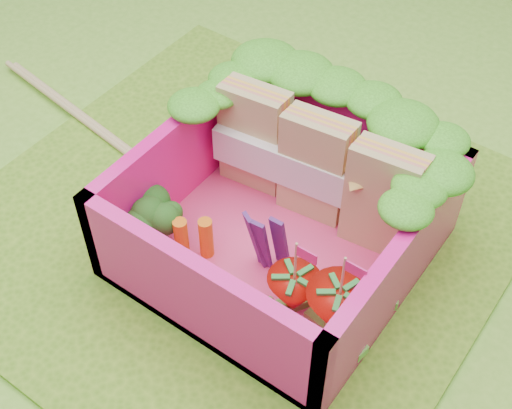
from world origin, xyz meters
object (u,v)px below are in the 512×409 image
object	(u,v)px
bento_box	(281,214)
strawberry_left	(293,294)
strawberry_right	(337,312)
sandwich_stack	(317,168)
chopsticks	(110,138)
broccoli	(153,215)

from	to	relation	value
bento_box	strawberry_left	xyz separation A→B (m)	(0.27, -0.29, -0.10)
bento_box	strawberry_right	distance (m)	0.56
strawberry_left	sandwich_stack	bearing A→B (deg)	114.08
sandwich_stack	strawberry_left	world-z (taller)	sandwich_stack
strawberry_right	chopsticks	bearing A→B (deg)	168.02
strawberry_left	bento_box	bearing A→B (deg)	133.22
sandwich_stack	chopsticks	xyz separation A→B (m)	(-1.26, -0.20, -0.32)
broccoli	strawberry_right	bearing A→B (deg)	3.57
broccoli	strawberry_left	world-z (taller)	strawberry_left
sandwich_stack	strawberry_left	xyz separation A→B (m)	(0.26, -0.59, -0.17)
broccoli	chopsticks	distance (m)	0.89
bento_box	broccoli	distance (m)	0.61
broccoli	strawberry_left	xyz separation A→B (m)	(0.78, 0.05, -0.05)
bento_box	broccoli	world-z (taller)	bento_box
broccoli	strawberry_right	world-z (taller)	strawberry_right
sandwich_stack	broccoli	bearing A→B (deg)	-129.31
strawberry_left	strawberry_right	size ratio (longest dim) A/B	0.91
sandwich_stack	chopsticks	bearing A→B (deg)	-170.87
strawberry_right	chopsticks	xyz separation A→B (m)	(-1.74, 0.37, -0.18)
sandwich_stack	broccoli	distance (m)	0.83
bento_box	broccoli	bearing A→B (deg)	-147.15
strawberry_left	strawberry_right	xyz separation A→B (m)	(0.22, 0.02, 0.02)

